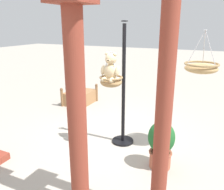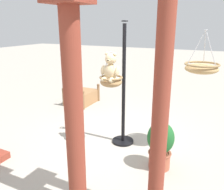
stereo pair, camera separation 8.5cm
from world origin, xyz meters
TOP-DOWN VIEW (x-y plane):
  - ground_plane at (0.00, 0.00)m, footprint 40.00×40.00m
  - display_pole_central at (-0.16, -0.17)m, footprint 0.44×0.44m
  - hanging_basket_with_teddy at (-0.01, 0.08)m, footprint 0.44×0.44m
  - teddy_bear at (-0.01, 0.11)m, footprint 0.37×0.32m
  - hanging_basket_left_high at (-1.52, -0.43)m, footprint 0.59×0.59m
  - greenhouse_pillar_left at (-0.36, 1.77)m, footprint 0.43×0.43m
  - greenhouse_pillar_far_back at (-1.31, 1.49)m, footprint 0.36×0.36m
  - wooden_planter_box at (2.00, -1.90)m, footprint 0.78×0.97m
  - potted_plant_flowering_red at (-1.08, 0.38)m, footprint 0.45×0.45m

SIDE VIEW (x-z plane):
  - ground_plane at x=0.00m, z-range 0.00..0.00m
  - wooden_planter_box at x=2.00m, z-range -0.07..0.50m
  - potted_plant_flowering_red at x=-1.08m, z-range 0.03..0.86m
  - display_pole_central at x=-0.16m, z-range -0.46..1.97m
  - greenhouse_pillar_left at x=-0.36m, z-range -0.05..2.61m
  - hanging_basket_with_teddy at x=-0.01m, z-range 1.02..1.67m
  - greenhouse_pillar_far_back at x=-1.31m, z-range -0.05..2.89m
  - teddy_bear at x=-0.01m, z-range 1.31..1.85m
  - hanging_basket_left_high at x=-1.52m, z-range 1.26..2.00m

